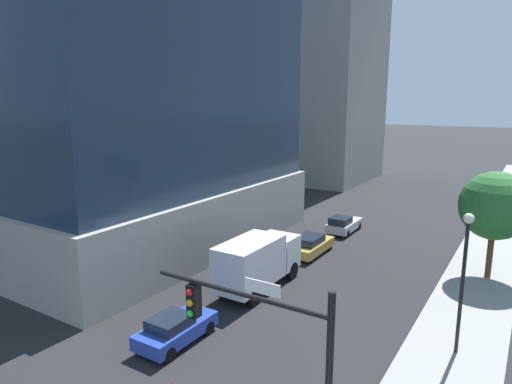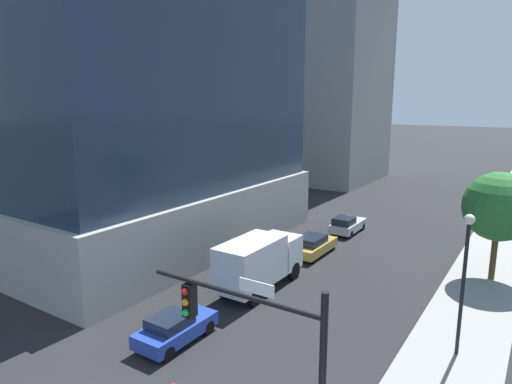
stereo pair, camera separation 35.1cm
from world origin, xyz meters
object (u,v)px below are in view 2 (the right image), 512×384
street_lamp (465,265)px  car_silver (347,225)px  street_tree (499,207)px  construction_building (331,37)px  car_blue (175,328)px  car_gold (313,245)px  box_truck (259,260)px  traffic_light_pole (259,346)px

street_lamp → car_silver: street_lamp is taller
street_lamp → street_tree: 10.26m
construction_building → car_blue: size_ratio=11.11×
car_gold → box_truck: bearing=-90.0°
car_blue → box_truck: (-0.00, 7.13, 1.08)m
traffic_light_pole → car_silver: size_ratio=1.54×
traffic_light_pole → car_blue: 9.44m
construction_building → car_blue: construction_building is taller
traffic_light_pole → street_tree: 20.95m
traffic_light_pole → street_tree: (3.95, 20.57, 0.30)m
street_tree → box_truck: street_tree is taller
street_lamp → street_tree: bearing=88.4°
car_gold → construction_building: bearing=112.6°
street_tree → car_silver: street_tree is taller
box_truck → construction_building: bearing=108.6°
car_silver → box_truck: size_ratio=0.63×
street_tree → box_truck: (-11.41, -9.00, -2.93)m
box_truck → street_lamp: bearing=-6.4°
construction_building → car_gold: construction_building is taller
traffic_light_pole → street_lamp: (3.67, 10.32, -0.21)m
street_tree → car_blue: 20.17m
car_blue → car_gold: bearing=90.0°
car_blue → street_lamp: bearing=27.9°
construction_building → traffic_light_pole: 55.05m
car_blue → car_silver: bearing=90.0°
car_silver → car_blue: (0.00, -20.87, 0.00)m
street_lamp → box_truck: (-11.13, 1.25, -2.42)m
car_gold → car_blue: 14.35m
traffic_light_pole → car_blue: (-7.47, 4.43, -3.71)m
construction_building → car_gold: size_ratio=10.06×
box_truck → street_tree: bearing=38.3°
car_silver → box_truck: 13.78m
traffic_light_pole → construction_building: bearing=112.3°
construction_building → box_truck: (12.62, -37.50, -17.45)m
construction_building → car_blue: (12.62, -44.63, -18.53)m
traffic_light_pole → street_tree: bearing=79.1°
car_gold → traffic_light_pole: bearing=-68.3°
street_lamp → car_silver: 19.00m
construction_building → street_lamp: bearing=-58.5°
traffic_light_pole → car_gold: size_ratio=1.43×
street_lamp → street_tree: (0.28, 10.25, 0.51)m
street_lamp → car_silver: (-11.13, 14.99, -3.51)m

